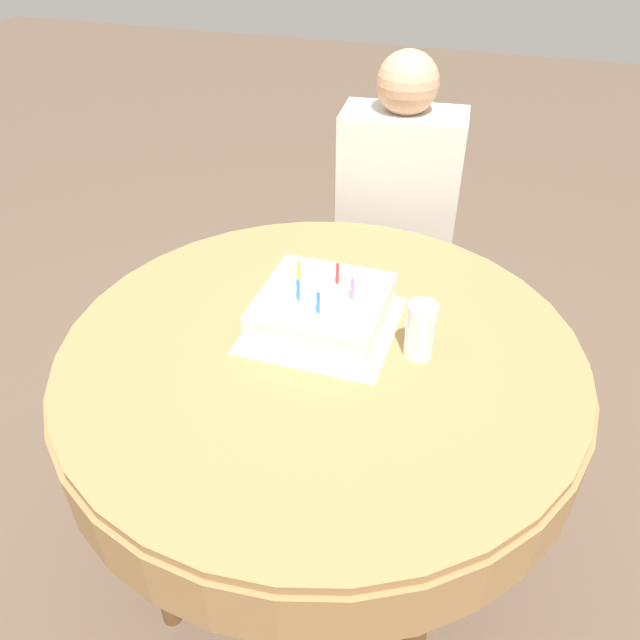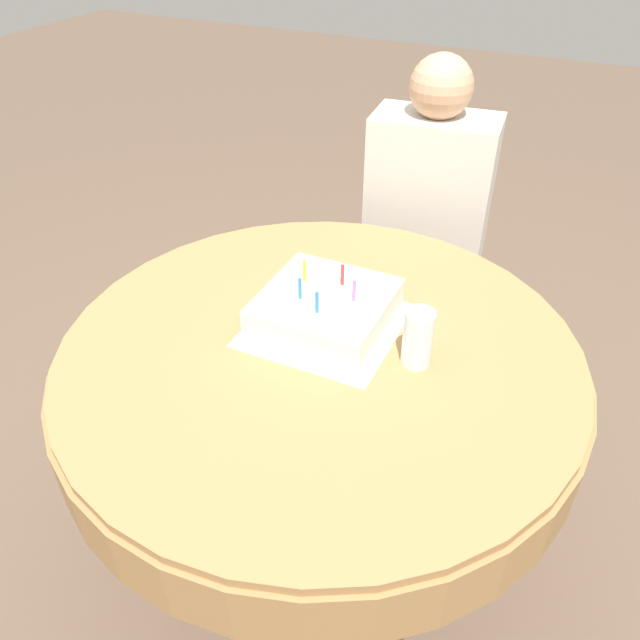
{
  "view_description": "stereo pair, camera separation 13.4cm",
  "coord_description": "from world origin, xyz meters",
  "px_view_note": "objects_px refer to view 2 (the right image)",
  "views": [
    {
      "loc": [
        0.33,
        -1.01,
        1.63
      ],
      "look_at": [
        -0.01,
        0.02,
        0.83
      ],
      "focal_mm": 35.0,
      "sensor_mm": 36.0,
      "label": 1
    },
    {
      "loc": [
        0.45,
        -0.96,
        1.63
      ],
      "look_at": [
        -0.01,
        0.02,
        0.83
      ],
      "focal_mm": 35.0,
      "sensor_mm": 36.0,
      "label": 2
    }
  ],
  "objects_px": {
    "chair": "(424,264)",
    "drinking_glass": "(418,338)",
    "birthday_cake": "(326,310)",
    "person": "(425,218)"
  },
  "relations": [
    {
      "from": "birthday_cake",
      "to": "drinking_glass",
      "type": "distance_m",
      "value": 0.23
    },
    {
      "from": "person",
      "to": "drinking_glass",
      "type": "height_order",
      "value": "person"
    },
    {
      "from": "person",
      "to": "drinking_glass",
      "type": "relative_size",
      "value": 9.45
    },
    {
      "from": "birthday_cake",
      "to": "drinking_glass",
      "type": "height_order",
      "value": "birthday_cake"
    },
    {
      "from": "person",
      "to": "drinking_glass",
      "type": "distance_m",
      "value": 0.78
    },
    {
      "from": "chair",
      "to": "drinking_glass",
      "type": "relative_size",
      "value": 7.22
    },
    {
      "from": "birthday_cake",
      "to": "drinking_glass",
      "type": "bearing_deg",
      "value": -8.93
    },
    {
      "from": "birthday_cake",
      "to": "drinking_glass",
      "type": "xyz_separation_m",
      "value": [
        0.22,
        -0.04,
        0.02
      ]
    },
    {
      "from": "chair",
      "to": "person",
      "type": "bearing_deg",
      "value": -90.0
    },
    {
      "from": "person",
      "to": "birthday_cake",
      "type": "distance_m",
      "value": 0.72
    }
  ]
}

